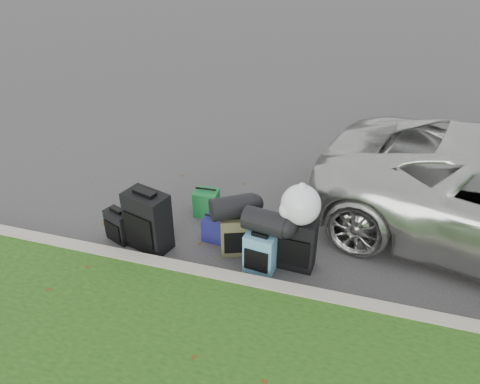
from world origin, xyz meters
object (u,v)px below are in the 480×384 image
(suitcase_small_black, at_px, (119,226))
(suitcase_large_black_right, at_px, (297,244))
(suitcase_large_black_left, at_px, (148,221))
(suitcase_olive, at_px, (236,235))
(suitcase_teal, at_px, (260,253))
(tote_green, at_px, (207,203))
(tote_navy, at_px, (215,229))

(suitcase_small_black, xyz_separation_m, suitcase_large_black_right, (2.35, 0.15, 0.12))
(suitcase_small_black, distance_m, suitcase_large_black_left, 0.49)
(suitcase_olive, relative_size, suitcase_teal, 1.03)
(suitcase_large_black_right, distance_m, tote_green, 1.65)
(suitcase_olive, bearing_deg, tote_green, 111.60)
(suitcase_olive, distance_m, suitcase_teal, 0.46)
(suitcase_olive, bearing_deg, tote_navy, 131.79)
(suitcase_large_black_right, bearing_deg, tote_navy, 172.01)
(suitcase_large_black_left, distance_m, tote_green, 1.05)
(suitcase_teal, xyz_separation_m, tote_green, (-1.04, 0.98, -0.07))
(suitcase_small_black, height_order, suitcase_teal, suitcase_teal)
(suitcase_teal, bearing_deg, suitcase_olive, 151.67)
(suitcase_teal, height_order, suitcase_large_black_right, suitcase_large_black_right)
(suitcase_teal, xyz_separation_m, suitcase_large_black_right, (0.41, 0.22, 0.08))
(suitcase_olive, relative_size, tote_green, 1.41)
(suitcase_olive, distance_m, suitcase_large_black_right, 0.79)
(suitcase_large_black_left, height_order, suitcase_olive, suitcase_large_black_left)
(suitcase_large_black_right, bearing_deg, suitcase_olive, 179.70)
(suitcase_olive, distance_m, tote_navy, 0.40)
(tote_green, bearing_deg, suitcase_small_black, -138.63)
(tote_green, bearing_deg, suitcase_teal, -47.14)
(suitcase_small_black, bearing_deg, tote_green, 67.25)
(suitcase_olive, xyz_separation_m, tote_navy, (-0.35, 0.18, -0.11))
(suitcase_large_black_right, relative_size, tote_navy, 2.08)
(suitcase_large_black_right, bearing_deg, tote_green, 155.42)
(suitcase_large_black_left, bearing_deg, tote_green, 80.77)
(suitcase_small_black, height_order, tote_navy, suitcase_small_black)
(suitcase_olive, height_order, tote_green, suitcase_olive)
(suitcase_small_black, bearing_deg, suitcase_large_black_left, 19.60)
(suitcase_small_black, bearing_deg, suitcase_large_black_right, 25.50)
(tote_green, bearing_deg, suitcase_large_black_right, -31.70)
(suitcase_teal, distance_m, tote_navy, 0.85)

